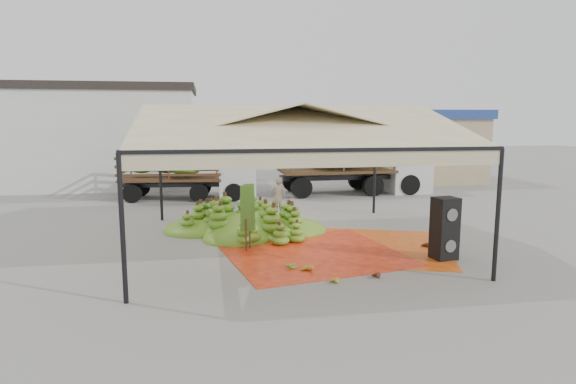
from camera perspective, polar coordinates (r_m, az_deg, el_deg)
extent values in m
plane|color=slate|center=(14.22, 0.21, -6.11)|extent=(90.00, 90.00, 0.00)
cylinder|color=black|center=(9.92, -19.04, -4.22)|extent=(0.10, 0.10, 3.00)
cylinder|color=black|center=(11.65, 23.60, -2.60)|extent=(0.10, 0.10, 3.00)
cylinder|color=black|center=(17.76, -14.88, 1.50)|extent=(0.10, 0.10, 3.00)
cylinder|color=black|center=(18.78, 10.23, 2.04)|extent=(0.10, 0.10, 3.00)
pyramid|color=beige|center=(13.75, 0.22, 8.13)|extent=(8.00, 8.00, 1.00)
cube|color=black|center=(13.76, 0.22, 6.05)|extent=(8.00, 8.00, 0.08)
cube|color=beige|center=(13.77, 0.22, 5.30)|extent=(8.00, 8.00, 0.36)
cube|color=silver|center=(28.62, -25.22, 5.61)|extent=(14.00, 6.00, 5.00)
cube|color=black|center=(28.64, -25.57, 11.01)|extent=(14.30, 6.30, 0.40)
cube|color=tan|center=(29.33, 15.39, 4.81)|extent=(6.00, 5.00, 3.60)
cube|color=navy|center=(29.27, 15.55, 8.82)|extent=(6.30, 5.30, 0.50)
cube|color=#DF4A15|center=(13.23, 2.91, -7.24)|extent=(5.30, 5.13, 0.01)
cube|color=orange|center=(14.11, 10.40, -6.36)|extent=(5.11, 5.24, 0.01)
ellipsoid|color=#387618|center=(15.65, -4.71, -2.55)|extent=(6.52, 5.84, 1.18)
ellipsoid|color=gold|center=(10.91, 5.28, -10.33)|extent=(0.45, 0.39, 0.17)
ellipsoid|color=gold|center=(11.62, 2.12, -8.99)|extent=(0.61, 0.60, 0.21)
ellipsoid|color=#5F3015|center=(11.40, 10.13, -9.58)|extent=(0.40, 0.33, 0.18)
ellipsoid|color=#5F1C15|center=(14.28, 15.87, -6.01)|extent=(0.48, 0.44, 0.18)
ellipsoid|color=#49811A|center=(11.94, 0.09, -8.51)|extent=(0.59, 0.58, 0.21)
ellipsoid|color=#427A19|center=(13.29, 6.85, 4.25)|extent=(0.24, 0.24, 0.20)
ellipsoid|color=#427A19|center=(13.79, 12.86, 4.26)|extent=(0.24, 0.24, 0.20)
cube|color=black|center=(13.24, 17.99, -5.85)|extent=(0.68, 0.62, 0.82)
cube|color=black|center=(13.06, 18.16, -2.38)|extent=(0.68, 0.62, 0.82)
imported|color=gray|center=(17.59, -1.16, -0.66)|extent=(0.59, 0.42, 1.55)
cube|color=#4D2A19|center=(22.48, -13.53, 1.59)|extent=(4.65, 2.42, 0.11)
cube|color=silver|center=(22.22, -5.95, 1.94)|extent=(1.77, 2.10, 2.07)
cylinder|color=black|center=(21.98, -18.00, -0.18)|extent=(0.83, 0.33, 0.81)
cylinder|color=black|center=(23.71, -17.04, 0.49)|extent=(0.83, 0.33, 0.81)
cylinder|color=black|center=(21.51, -10.51, -0.08)|extent=(0.83, 0.33, 0.81)
cylinder|color=black|center=(23.28, -10.10, 0.60)|extent=(0.83, 0.33, 0.81)
cylinder|color=black|center=(21.41, -6.44, -0.02)|extent=(0.83, 0.33, 0.81)
cylinder|color=black|center=(23.19, -6.33, 0.65)|extent=(0.83, 0.33, 0.81)
ellipsoid|color=#437117|center=(22.43, -13.57, 2.73)|extent=(3.71, 1.90, 0.63)
cube|color=yellow|center=(22.33, -12.46, 3.67)|extent=(1.94, 1.93, 0.22)
cube|color=#4F381A|center=(23.54, 5.69, 2.57)|extent=(5.48, 2.62, 0.13)
cube|color=silver|center=(24.79, 13.65, 2.93)|extent=(2.01, 2.43, 2.49)
cylinder|color=black|center=(22.09, 1.62, 0.51)|extent=(0.98, 0.35, 0.97)
cylinder|color=black|center=(24.19, 0.50, 1.23)|extent=(0.98, 0.35, 0.97)
cylinder|color=black|center=(23.09, 10.04, 0.74)|extent=(0.98, 0.35, 0.97)
cylinder|color=black|center=(25.10, 8.28, 1.41)|extent=(0.98, 0.35, 0.97)
cylinder|color=black|center=(23.81, 14.19, 0.84)|extent=(0.98, 0.35, 0.97)
cylinder|color=black|center=(25.77, 12.15, 1.50)|extent=(0.98, 0.35, 0.97)
ellipsoid|color=#45861B|center=(23.49, 5.71, 3.89)|extent=(4.38, 2.06, 0.76)
cube|color=gold|center=(23.61, 6.99, 4.95)|extent=(2.22, 2.21, 0.27)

